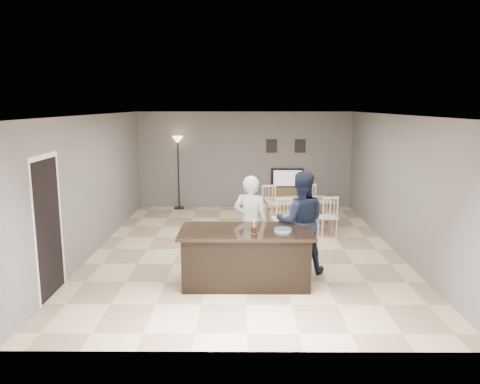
{
  "coord_description": "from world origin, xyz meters",
  "views": [
    {
      "loc": [
        -0.06,
        -9.11,
        2.9
      ],
      "look_at": [
        -0.11,
        -0.3,
        1.24
      ],
      "focal_mm": 35.0,
      "sensor_mm": 36.0,
      "label": 1
    }
  ],
  "objects_px": {
    "floor_lamp": "(178,153)",
    "birthday_cake": "(254,230)",
    "plate_stack": "(283,230)",
    "dining_table": "(298,204)",
    "television": "(287,178)",
    "woman": "(251,223)",
    "tv_console": "(287,198)",
    "kitchen_island": "(246,256)",
    "man": "(301,222)"
  },
  "relations": [
    {
      "from": "birthday_cake",
      "to": "plate_stack",
      "type": "xyz_separation_m",
      "value": [
        0.46,
        0.1,
        -0.03
      ]
    },
    {
      "from": "kitchen_island",
      "to": "plate_stack",
      "type": "relative_size",
      "value": 7.55
    },
    {
      "from": "television",
      "to": "woman",
      "type": "relative_size",
      "value": 0.54
    },
    {
      "from": "kitchen_island",
      "to": "floor_lamp",
      "type": "relative_size",
      "value": 1.06
    },
    {
      "from": "floor_lamp",
      "to": "birthday_cake",
      "type": "bearing_deg",
      "value": -71.12
    },
    {
      "from": "tv_console",
      "to": "floor_lamp",
      "type": "height_order",
      "value": "floor_lamp"
    },
    {
      "from": "woman",
      "to": "plate_stack",
      "type": "height_order",
      "value": "woman"
    },
    {
      "from": "woman",
      "to": "birthday_cake",
      "type": "relative_size",
      "value": 8.01
    },
    {
      "from": "television",
      "to": "dining_table",
      "type": "xyz_separation_m",
      "value": [
        0.03,
        -2.24,
        -0.28
      ]
    },
    {
      "from": "woman",
      "to": "birthday_cake",
      "type": "height_order",
      "value": "woman"
    },
    {
      "from": "birthday_cake",
      "to": "woman",
      "type": "bearing_deg",
      "value": 92.74
    },
    {
      "from": "dining_table",
      "to": "kitchen_island",
      "type": "bearing_deg",
      "value": -117.91
    },
    {
      "from": "woman",
      "to": "plate_stack",
      "type": "distance_m",
      "value": 0.9
    },
    {
      "from": "kitchen_island",
      "to": "tv_console",
      "type": "bearing_deg",
      "value": 77.84
    },
    {
      "from": "woman",
      "to": "floor_lamp",
      "type": "height_order",
      "value": "floor_lamp"
    },
    {
      "from": "tv_console",
      "to": "dining_table",
      "type": "bearing_deg",
      "value": -89.14
    },
    {
      "from": "tv_console",
      "to": "plate_stack",
      "type": "distance_m",
      "value": 5.72
    },
    {
      "from": "plate_stack",
      "to": "floor_lamp",
      "type": "height_order",
      "value": "floor_lamp"
    },
    {
      "from": "tv_console",
      "to": "birthday_cake",
      "type": "bearing_deg",
      "value": -100.59
    },
    {
      "from": "tv_console",
      "to": "television",
      "type": "relative_size",
      "value": 1.31
    },
    {
      "from": "floor_lamp",
      "to": "dining_table",
      "type": "bearing_deg",
      "value": -35.33
    },
    {
      "from": "birthday_cake",
      "to": "floor_lamp",
      "type": "xyz_separation_m",
      "value": [
        -1.97,
        5.77,
        0.63
      ]
    },
    {
      "from": "tv_console",
      "to": "floor_lamp",
      "type": "relative_size",
      "value": 0.59
    },
    {
      "from": "man",
      "to": "dining_table",
      "type": "distance_m",
      "value": 2.88
    },
    {
      "from": "dining_table",
      "to": "floor_lamp",
      "type": "height_order",
      "value": "floor_lamp"
    },
    {
      "from": "man",
      "to": "dining_table",
      "type": "xyz_separation_m",
      "value": [
        0.28,
        2.85,
        -0.3
      ]
    },
    {
      "from": "birthday_cake",
      "to": "dining_table",
      "type": "xyz_separation_m",
      "value": [
        1.11,
        3.59,
        -0.36
      ]
    },
    {
      "from": "kitchen_island",
      "to": "man",
      "type": "bearing_deg",
      "value": 30.07
    },
    {
      "from": "birthday_cake",
      "to": "dining_table",
      "type": "bearing_deg",
      "value": 72.83
    },
    {
      "from": "tv_console",
      "to": "man",
      "type": "xyz_separation_m",
      "value": [
        -0.25,
        -5.02,
        0.59
      ]
    },
    {
      "from": "tv_console",
      "to": "floor_lamp",
      "type": "xyz_separation_m",
      "value": [
        -3.05,
        0.02,
        1.28
      ]
    },
    {
      "from": "plate_stack",
      "to": "dining_table",
      "type": "distance_m",
      "value": 3.56
    },
    {
      "from": "birthday_cake",
      "to": "plate_stack",
      "type": "relative_size",
      "value": 0.74
    },
    {
      "from": "kitchen_island",
      "to": "dining_table",
      "type": "height_order",
      "value": "dining_table"
    },
    {
      "from": "dining_table",
      "to": "floor_lamp",
      "type": "distance_m",
      "value": 3.91
    },
    {
      "from": "kitchen_island",
      "to": "woman",
      "type": "relative_size",
      "value": 1.27
    },
    {
      "from": "birthday_cake",
      "to": "plate_stack",
      "type": "distance_m",
      "value": 0.48
    },
    {
      "from": "plate_stack",
      "to": "dining_table",
      "type": "xyz_separation_m",
      "value": [
        0.64,
        3.49,
        -0.34
      ]
    },
    {
      "from": "tv_console",
      "to": "floor_lamp",
      "type": "distance_m",
      "value": 3.31
    },
    {
      "from": "woman",
      "to": "man",
      "type": "distance_m",
      "value": 0.87
    },
    {
      "from": "kitchen_island",
      "to": "dining_table",
      "type": "xyz_separation_m",
      "value": [
        1.23,
        3.4,
        0.13
      ]
    },
    {
      "from": "television",
      "to": "woman",
      "type": "xyz_separation_m",
      "value": [
        -1.12,
        -4.98,
        -0.02
      ]
    },
    {
      "from": "television",
      "to": "woman",
      "type": "bearing_deg",
      "value": 77.37
    },
    {
      "from": "tv_console",
      "to": "dining_table",
      "type": "distance_m",
      "value": 2.19
    },
    {
      "from": "television",
      "to": "dining_table",
      "type": "height_order",
      "value": "television"
    },
    {
      "from": "television",
      "to": "birthday_cake",
      "type": "distance_m",
      "value": 5.92
    },
    {
      "from": "tv_console",
      "to": "television",
      "type": "bearing_deg",
      "value": 90.0
    },
    {
      "from": "woman",
      "to": "man",
      "type": "xyz_separation_m",
      "value": [
        0.87,
        -0.11,
        0.04
      ]
    },
    {
      "from": "birthday_cake",
      "to": "dining_table",
      "type": "height_order",
      "value": "birthday_cake"
    },
    {
      "from": "floor_lamp",
      "to": "woman",
      "type": "bearing_deg",
      "value": -68.58
    }
  ]
}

